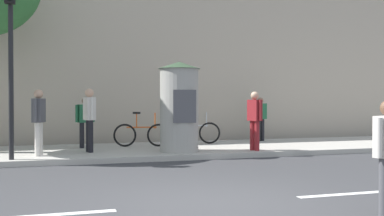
{
  "coord_description": "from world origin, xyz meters",
  "views": [
    {
      "loc": [
        -2.41,
        -6.67,
        1.6
      ],
      "look_at": [
        0.28,
        2.0,
        1.45
      ],
      "focal_mm": 42.94,
      "sensor_mm": 36.0,
      "label": 1
    }
  ],
  "objects_px": {
    "pedestrian_in_light_jacket": "(260,116)",
    "pedestrian_in_red_top": "(85,118)",
    "pedestrian_tallest": "(89,115)",
    "poster_column": "(179,106)",
    "pedestrian_in_dark_shirt": "(39,117)",
    "pedestrian_with_bag": "(255,116)",
    "bicycle_leaning": "(194,132)",
    "bicycle_upright": "(142,134)",
    "traffic_light": "(10,35)"
  },
  "relations": [
    {
      "from": "pedestrian_in_light_jacket",
      "to": "pedestrian_in_red_top",
      "type": "distance_m",
      "value": 6.19
    },
    {
      "from": "pedestrian_tallest",
      "to": "poster_column",
      "type": "bearing_deg",
      "value": -13.67
    },
    {
      "from": "pedestrian_tallest",
      "to": "pedestrian_in_light_jacket",
      "type": "bearing_deg",
      "value": 16.38
    },
    {
      "from": "poster_column",
      "to": "pedestrian_in_dark_shirt",
      "type": "distance_m",
      "value": 3.8
    },
    {
      "from": "pedestrian_with_bag",
      "to": "bicycle_leaning",
      "type": "distance_m",
      "value": 2.79
    },
    {
      "from": "pedestrian_in_dark_shirt",
      "to": "pedestrian_in_light_jacket",
      "type": "relative_size",
      "value": 1.12
    },
    {
      "from": "pedestrian_in_dark_shirt",
      "to": "bicycle_leaning",
      "type": "xyz_separation_m",
      "value": [
        4.89,
        1.97,
        -0.63
      ]
    },
    {
      "from": "poster_column",
      "to": "pedestrian_in_light_jacket",
      "type": "distance_m",
      "value": 4.41
    },
    {
      "from": "bicycle_leaning",
      "to": "bicycle_upright",
      "type": "xyz_separation_m",
      "value": [
        -1.86,
        -0.42,
        0.0
      ]
    },
    {
      "from": "pedestrian_tallest",
      "to": "bicycle_upright",
      "type": "bearing_deg",
      "value": 33.11
    },
    {
      "from": "pedestrian_with_bag",
      "to": "pedestrian_in_red_top",
      "type": "bearing_deg",
      "value": 154.32
    },
    {
      "from": "pedestrian_in_dark_shirt",
      "to": "pedestrian_in_red_top",
      "type": "height_order",
      "value": "pedestrian_in_dark_shirt"
    },
    {
      "from": "pedestrian_in_red_top",
      "to": "pedestrian_with_bag",
      "type": "height_order",
      "value": "pedestrian_with_bag"
    },
    {
      "from": "pedestrian_in_red_top",
      "to": "bicycle_upright",
      "type": "distance_m",
      "value": 1.81
    },
    {
      "from": "traffic_light",
      "to": "pedestrian_tallest",
      "type": "height_order",
      "value": "traffic_light"
    },
    {
      "from": "traffic_light",
      "to": "bicycle_upright",
      "type": "bearing_deg",
      "value": 32.15
    },
    {
      "from": "poster_column",
      "to": "pedestrian_tallest",
      "type": "height_order",
      "value": "poster_column"
    },
    {
      "from": "bicycle_upright",
      "to": "pedestrian_in_light_jacket",
      "type": "bearing_deg",
      "value": 8.93
    },
    {
      "from": "pedestrian_in_dark_shirt",
      "to": "bicycle_leaning",
      "type": "height_order",
      "value": "pedestrian_in_dark_shirt"
    },
    {
      "from": "pedestrian_tallest",
      "to": "pedestrian_in_red_top",
      "type": "xyz_separation_m",
      "value": [
        -0.04,
        1.25,
        -0.14
      ]
    },
    {
      "from": "pedestrian_tallest",
      "to": "pedestrian_with_bag",
      "type": "distance_m",
      "value": 4.71
    },
    {
      "from": "traffic_light",
      "to": "pedestrian_in_red_top",
      "type": "relative_size",
      "value": 2.94
    },
    {
      "from": "traffic_light",
      "to": "poster_column",
      "type": "height_order",
      "value": "traffic_light"
    },
    {
      "from": "bicycle_upright",
      "to": "poster_column",
      "type": "bearing_deg",
      "value": -66.07
    },
    {
      "from": "traffic_light",
      "to": "pedestrian_in_dark_shirt",
      "type": "distance_m",
      "value": 2.23
    },
    {
      "from": "pedestrian_in_dark_shirt",
      "to": "pedestrian_in_light_jacket",
      "type": "distance_m",
      "value": 7.8
    },
    {
      "from": "poster_column",
      "to": "bicycle_leaning",
      "type": "bearing_deg",
      "value": 62.57
    },
    {
      "from": "pedestrian_with_bag",
      "to": "bicycle_upright",
      "type": "bearing_deg",
      "value": 144.38
    },
    {
      "from": "pedestrian_with_bag",
      "to": "traffic_light",
      "type": "bearing_deg",
      "value": -178.16
    },
    {
      "from": "traffic_light",
      "to": "pedestrian_tallest",
      "type": "distance_m",
      "value": 3.03
    },
    {
      "from": "traffic_light",
      "to": "pedestrian_in_red_top",
      "type": "height_order",
      "value": "traffic_light"
    },
    {
      "from": "pedestrian_in_dark_shirt",
      "to": "traffic_light",
      "type": "bearing_deg",
      "value": -129.7
    },
    {
      "from": "bicycle_upright",
      "to": "traffic_light",
      "type": "bearing_deg",
      "value": -147.85
    },
    {
      "from": "bicycle_leaning",
      "to": "pedestrian_tallest",
      "type": "bearing_deg",
      "value": -156.71
    },
    {
      "from": "pedestrian_tallest",
      "to": "pedestrian_in_light_jacket",
      "type": "distance_m",
      "value": 6.39
    },
    {
      "from": "pedestrian_in_light_jacket",
      "to": "pedestrian_tallest",
      "type": "bearing_deg",
      "value": -163.62
    },
    {
      "from": "pedestrian_in_red_top",
      "to": "bicycle_leaning",
      "type": "bearing_deg",
      "value": 4.43
    },
    {
      "from": "traffic_light",
      "to": "pedestrian_with_bag",
      "type": "xyz_separation_m",
      "value": [
        6.57,
        0.21,
        -2.04
      ]
    },
    {
      "from": "pedestrian_in_red_top",
      "to": "bicycle_leaning",
      "type": "relative_size",
      "value": 0.89
    },
    {
      "from": "poster_column",
      "to": "pedestrian_in_dark_shirt",
      "type": "bearing_deg",
      "value": 177.72
    },
    {
      "from": "poster_column",
      "to": "pedestrian_in_red_top",
      "type": "height_order",
      "value": "poster_column"
    },
    {
      "from": "poster_column",
      "to": "pedestrian_in_red_top",
      "type": "distance_m",
      "value": 3.12
    },
    {
      "from": "poster_column",
      "to": "bicycle_upright",
      "type": "relative_size",
      "value": 1.46
    },
    {
      "from": "pedestrian_in_light_jacket",
      "to": "pedestrian_with_bag",
      "type": "xyz_separation_m",
      "value": [
        -1.52,
        -2.78,
        0.09
      ]
    },
    {
      "from": "pedestrian_tallest",
      "to": "bicycle_upright",
      "type": "distance_m",
      "value": 2.13
    },
    {
      "from": "poster_column",
      "to": "pedestrian_in_dark_shirt",
      "type": "height_order",
      "value": "poster_column"
    },
    {
      "from": "pedestrian_in_dark_shirt",
      "to": "pedestrian_with_bag",
      "type": "bearing_deg",
      "value": -5.18
    },
    {
      "from": "pedestrian_in_dark_shirt",
      "to": "bicycle_leaning",
      "type": "bearing_deg",
      "value": 21.96
    },
    {
      "from": "pedestrian_tallest",
      "to": "pedestrian_in_red_top",
      "type": "relative_size",
      "value": 1.16
    },
    {
      "from": "traffic_light",
      "to": "pedestrian_in_light_jacket",
      "type": "bearing_deg",
      "value": 20.31
    }
  ]
}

